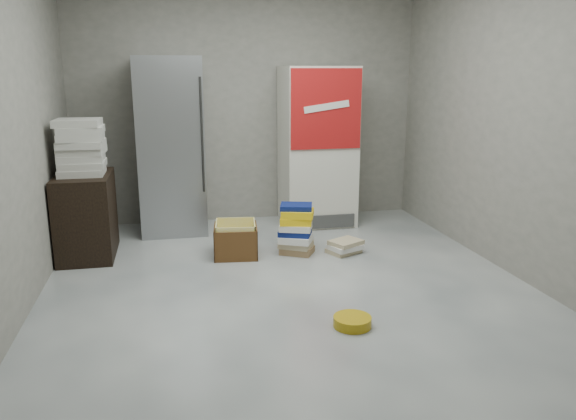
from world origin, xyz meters
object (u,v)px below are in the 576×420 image
(phonebook_stack_main, at_px, (296,229))
(coke_cooler, at_px, (317,146))
(wood_shelf, at_px, (86,216))
(steel_fridge, at_px, (171,146))
(cardboard_box, at_px, (236,242))

(phonebook_stack_main, bearing_deg, coke_cooler, 88.33)
(wood_shelf, bearing_deg, phonebook_stack_main, -10.52)
(coke_cooler, xyz_separation_m, wood_shelf, (-2.48, -0.72, -0.50))
(wood_shelf, bearing_deg, coke_cooler, 16.28)
(coke_cooler, bearing_deg, phonebook_stack_main, -114.32)
(steel_fridge, distance_m, phonebook_stack_main, 1.74)
(cardboard_box, bearing_deg, coke_cooler, 50.15)
(steel_fridge, height_order, phonebook_stack_main, steel_fridge)
(steel_fridge, relative_size, phonebook_stack_main, 3.84)
(phonebook_stack_main, bearing_deg, steel_fridge, 159.10)
(steel_fridge, height_order, coke_cooler, steel_fridge)
(steel_fridge, height_order, cardboard_box, steel_fridge)
(phonebook_stack_main, distance_m, cardboard_box, 0.60)
(coke_cooler, xyz_separation_m, phonebook_stack_main, (-0.49, -1.09, -0.66))
(steel_fridge, height_order, wood_shelf, steel_fridge)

